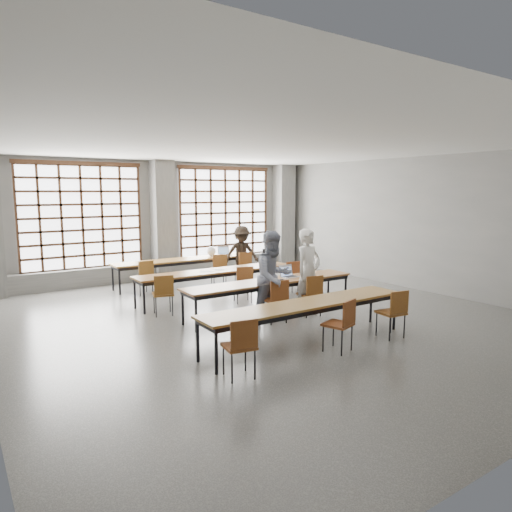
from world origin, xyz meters
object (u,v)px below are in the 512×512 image
at_px(chair_mid_left, 163,291).
at_px(mouse, 306,275).
at_px(student_back, 242,254).
at_px(green_box, 267,278).
at_px(desk_row_d, 307,306).
at_px(chair_near_right, 394,309).
at_px(plastic_bag, 211,251).
at_px(chair_near_mid, 342,320).
at_px(phone, 281,280).
at_px(chair_back_mid, 219,266).
at_px(chair_back_right, 244,264).
at_px(laptop_back, 224,253).
at_px(chair_near_left, 241,342).
at_px(chair_front_left, 277,297).
at_px(chair_mid_right, 291,274).
at_px(desk_row_b, 216,273).
at_px(desk_row_c, 271,283).
at_px(desk_row_a, 184,261).
at_px(chair_mid_centre, 244,280).
at_px(student_female, 274,277).
at_px(backpack, 269,256).
at_px(chair_back_left, 144,274).
at_px(chair_front_right, 311,291).
at_px(laptop_front, 288,274).
at_px(student_male, 308,272).
at_px(red_pouch, 239,343).

relative_size(chair_mid_left, mouse, 8.98).
distance_m(student_back, green_box, 3.62).
relative_size(desk_row_d, chair_near_right, 4.55).
bearing_deg(chair_near_right, plastic_bag, 91.31).
bearing_deg(chair_near_mid, phone, 76.29).
height_order(chair_back_mid, chair_back_right, same).
relative_size(chair_back_right, laptop_back, 2.14).
xyz_separation_m(chair_near_left, student_back, (3.75, 5.95, 0.27)).
xyz_separation_m(chair_front_left, plastic_bag, (1.01, 4.57, 0.34)).
bearing_deg(chair_near_mid, chair_mid_right, 63.25).
distance_m(desk_row_b, desk_row_c, 1.80).
relative_size(desk_row_a, chair_mid_centre, 4.55).
bearing_deg(student_female, student_back, 63.55).
bearing_deg(chair_mid_right, mouse, -113.02).
xyz_separation_m(chair_mid_centre, backpack, (1.22, 0.68, 0.39)).
relative_size(chair_near_right, student_back, 0.55).
distance_m(chair_mid_centre, chair_mid_right, 1.41).
height_order(chair_mid_centre, laptop_back, laptop_back).
bearing_deg(chair_back_left, chair_back_right, 0.01).
distance_m(chair_back_right, chair_front_left, 4.25).
xyz_separation_m(chair_mid_centre, chair_near_mid, (-0.45, -3.69, 0.00)).
height_order(desk_row_a, desk_row_d, same).
height_order(chair_back_left, chair_mid_left, same).
bearing_deg(chair_near_mid, desk_row_d, 109.67).
xyz_separation_m(chair_back_left, chair_mid_right, (3.03, -2.13, 0.00)).
distance_m(desk_row_b, student_back, 2.39).
distance_m(chair_mid_centre, plastic_bag, 2.91).
distance_m(desk_row_a, desk_row_b, 2.14).
bearing_deg(chair_front_right, chair_near_right, -82.35).
relative_size(desk_row_d, laptop_front, 10.55).
xyz_separation_m(student_male, plastic_bag, (0.10, 4.44, -0.04)).
height_order(green_box, plastic_bag, plastic_bag).
height_order(desk_row_d, student_back, student_back).
bearing_deg(green_box, red_pouch, -131.87).
bearing_deg(plastic_bag, backpack, -75.42).
bearing_deg(chair_front_left, student_female, 84.68).
relative_size(chair_front_right, chair_near_mid, 1.00).
xyz_separation_m(chair_near_mid, phone, (0.60, 2.45, 0.20)).
bearing_deg(chair_mid_left, chair_front_right, -34.62).
distance_m(chair_near_right, backpack, 4.40).
xyz_separation_m(mouse, red_pouch, (-3.29, -2.46, -0.25)).
height_order(chair_mid_right, chair_front_right, same).
bearing_deg(desk_row_b, student_back, 43.08).
bearing_deg(chair_back_left, student_back, 2.47).
bearing_deg(phone, desk_row_a, 95.45).
height_order(desk_row_a, plastic_bag, plastic_bag).
bearing_deg(chair_near_right, chair_back_left, 112.75).
bearing_deg(chair_near_right, chair_back_right, 84.72).
bearing_deg(chair_back_right, desk_row_c, -113.00).
height_order(laptop_back, green_box, laptop_back).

